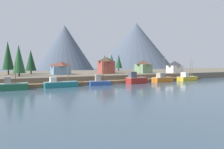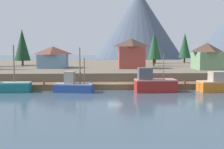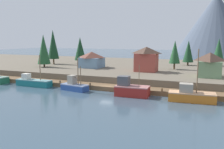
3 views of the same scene
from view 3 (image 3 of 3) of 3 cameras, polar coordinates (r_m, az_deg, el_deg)
The scene contains 17 objects.
ground_plane at distance 69.75m, azimuth 5.15°, elevation -1.19°, with size 400.00×400.00×1.00m, color #384C5B.
dock at distance 52.89m, azimuth -0.58°, elevation -3.16°, with size 80.00×4.00×1.60m.
shoreline_bank at distance 80.93m, azimuth 7.67°, elevation 1.36°, with size 400.00×56.00×2.50m, color #665B4C.
mountain_west_peak at distance 197.00m, azimuth 23.77°, elevation 11.10°, with size 59.32×59.32×45.29m, color #475160.
fishing_boat_teal at distance 59.83m, azimuth -18.56°, elevation -1.79°, with size 9.10×2.35×7.63m.
fishing_boat_blue at distance 52.57m, azimuth -9.17°, elevation -2.72°, with size 6.59×3.36×7.23m.
fishing_boat_red at distance 47.04m, azimuth 4.61°, elevation -3.60°, with size 6.73×3.45×6.29m.
fishing_boat_orange at distance 45.05m, azimuth 18.58°, elevation -4.80°, with size 8.36×3.52×9.55m.
house_red at distance 64.82m, azimuth 8.32°, elevation 3.76°, with size 6.08×4.83×6.74m.
house_blue at distance 73.63m, azimuth -4.93°, elevation 3.66°, with size 6.73×6.45×4.94m.
house_green at distance 59.52m, azimuth 22.64°, elevation 2.29°, with size 5.33×6.60×5.72m.
conifer_near_left at distance 86.07m, azimuth -7.74°, elevation 6.21°, with size 4.11×4.11×9.52m.
conifer_near_right at distance 83.59m, azimuth 18.03°, elevation 5.38°, with size 3.55×3.55×8.41m.
conifer_mid_left at distance 86.43m, azimuth -14.10°, elevation 7.11°, with size 3.86×3.86×12.10m.
conifer_mid_right at distance 85.12m, azimuth 24.45°, elevation 5.45°, with size 3.72×3.72×9.08m.
conifer_back_left at distance 77.54m, azimuth -16.26°, elevation 5.89°, with size 4.02×4.02×10.27m.
conifer_back_right at distance 71.04m, azimuth 14.99°, elevation 5.31°, with size 3.20×3.20×8.46m.
Camera 3 is at (20.04, -45.78, 11.15)m, focal length 37.67 mm.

